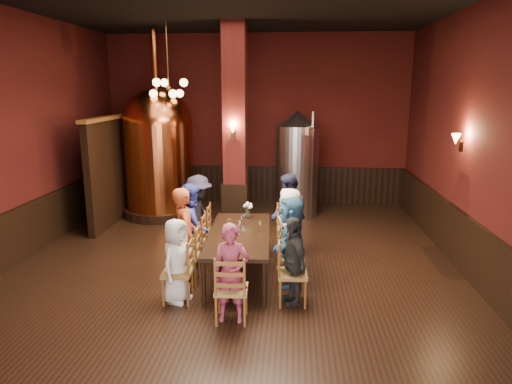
# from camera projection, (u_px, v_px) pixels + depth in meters

# --- Properties ---
(room) EXTENTS (10.00, 10.02, 4.50)m
(room) POSITION_uv_depth(u_px,v_px,m) (231.00, 142.00, 7.40)
(room) COLOR black
(room) RESTS_ON ground
(wainscot_right) EXTENTS (0.08, 9.90, 1.00)m
(wainscot_right) POSITION_uv_depth(u_px,v_px,m) (472.00, 251.00, 7.47)
(wainscot_right) COLOR black
(wainscot_right) RESTS_ON ground
(wainscot_back) EXTENTS (7.90, 0.08, 1.00)m
(wainscot_back) POSITION_uv_depth(u_px,v_px,m) (256.00, 184.00, 12.61)
(wainscot_back) COLOR black
(wainscot_back) RESTS_ON ground
(wainscot_left) EXTENTS (0.08, 9.90, 1.00)m
(wainscot_left) POSITION_uv_depth(u_px,v_px,m) (12.00, 238.00, 8.11)
(wainscot_left) COLOR black
(wainscot_left) RESTS_ON ground
(column) EXTENTS (0.58, 0.58, 4.50)m
(column) POSITION_uv_depth(u_px,v_px,m) (235.00, 127.00, 10.14)
(column) COLOR #41120D
(column) RESTS_ON ground
(partition) EXTENTS (0.22, 3.50, 2.40)m
(partition) POSITION_uv_depth(u_px,v_px,m) (118.00, 169.00, 11.00)
(partition) COLOR black
(partition) RESTS_ON ground
(pendant_cluster) EXTENTS (0.90, 0.90, 1.70)m
(pendant_cluster) POSITION_uv_depth(u_px,v_px,m) (169.00, 88.00, 10.17)
(pendant_cluster) COLOR #A57226
(pendant_cluster) RESTS_ON room
(sconce_wall) EXTENTS (0.20, 0.20, 0.36)m
(sconce_wall) POSITION_uv_depth(u_px,v_px,m) (461.00, 142.00, 7.87)
(sconce_wall) COLOR black
(sconce_wall) RESTS_ON room
(sconce_column) EXTENTS (0.20, 0.20, 0.36)m
(sconce_column) POSITION_uv_depth(u_px,v_px,m) (233.00, 131.00, 9.86)
(sconce_column) COLOR black
(sconce_column) RESTS_ON column
(dining_table) EXTENTS (1.11, 2.44, 0.75)m
(dining_table) POSITION_uv_depth(u_px,v_px,m) (239.00, 236.00, 7.62)
(dining_table) COLOR black
(dining_table) RESTS_ON ground
(chair_0) EXTENTS (0.48, 0.48, 0.92)m
(chair_0) POSITION_uv_depth(u_px,v_px,m) (177.00, 272.00, 6.73)
(chair_0) COLOR brown
(chair_0) RESTS_ON ground
(person_0) EXTENTS (0.59, 0.72, 1.27)m
(person_0) POSITION_uv_depth(u_px,v_px,m) (177.00, 261.00, 6.69)
(person_0) COLOR silver
(person_0) RESTS_ON ground
(chair_1) EXTENTS (0.48, 0.48, 0.92)m
(chair_1) POSITION_uv_depth(u_px,v_px,m) (186.00, 256.00, 7.38)
(chair_1) COLOR brown
(chair_1) RESTS_ON ground
(person_1) EXTENTS (0.56, 0.68, 1.59)m
(person_1) POSITION_uv_depth(u_px,v_px,m) (185.00, 236.00, 7.31)
(person_1) COLOR #9F3B1B
(person_1) RESTS_ON ground
(chair_2) EXTENTS (0.48, 0.48, 0.92)m
(chair_2) POSITION_uv_depth(u_px,v_px,m) (193.00, 242.00, 8.02)
(chair_2) COLOR brown
(chair_2) RESTS_ON ground
(person_2) EXTENTS (0.49, 0.79, 1.51)m
(person_2) POSITION_uv_depth(u_px,v_px,m) (192.00, 226.00, 7.96)
(person_2) COLOR #2C3693
(person_2) RESTS_ON ground
(chair_3) EXTENTS (0.48, 0.48, 0.92)m
(chair_3) POSITION_uv_depth(u_px,v_px,m) (199.00, 230.00, 8.68)
(chair_3) COLOR brown
(chair_3) RESTS_ON ground
(person_3) EXTENTS (0.77, 1.09, 1.53)m
(person_3) POSITION_uv_depth(u_px,v_px,m) (198.00, 215.00, 8.61)
(person_3) COLOR black
(person_3) RESTS_ON ground
(chair_4) EXTENTS (0.48, 0.48, 0.92)m
(chair_4) POSITION_uv_depth(u_px,v_px,m) (293.00, 274.00, 6.67)
(chair_4) COLOR brown
(chair_4) RESTS_ON ground
(person_4) EXTENTS (0.60, 0.84, 1.32)m
(person_4) POSITION_uv_depth(u_px,v_px,m) (293.00, 261.00, 6.62)
(person_4) COLOR black
(person_4) RESTS_ON ground
(chair_5) EXTENTS (0.48, 0.48, 0.92)m
(chair_5) POSITION_uv_depth(u_px,v_px,m) (291.00, 257.00, 7.32)
(chair_5) COLOR brown
(chair_5) RESTS_ON ground
(person_5) EXTENTS (0.55, 1.39, 1.46)m
(person_5) POSITION_uv_depth(u_px,v_px,m) (291.00, 241.00, 7.26)
(person_5) COLOR #2B5A83
(person_5) RESTS_ON ground
(chair_6) EXTENTS (0.48, 0.48, 0.92)m
(chair_6) POSITION_uv_depth(u_px,v_px,m) (289.00, 243.00, 7.96)
(chair_6) COLOR brown
(chair_6) RESTS_ON ground
(person_6) EXTENTS (0.59, 0.78, 1.44)m
(person_6) POSITION_uv_depth(u_px,v_px,m) (290.00, 229.00, 7.91)
(person_6) COLOR white
(person_6) RESTS_ON ground
(chair_7) EXTENTS (0.48, 0.48, 0.92)m
(chair_7) POSITION_uv_depth(u_px,v_px,m) (288.00, 231.00, 8.62)
(chair_7) COLOR brown
(chair_7) RESTS_ON ground
(person_7) EXTENTS (0.63, 0.84, 1.56)m
(person_7) POSITION_uv_depth(u_px,v_px,m) (288.00, 215.00, 8.54)
(person_7) COLOR #1E1F3C
(person_7) RESTS_ON ground
(chair_8) EXTENTS (0.48, 0.48, 0.92)m
(chair_8) POSITION_uv_depth(u_px,v_px,m) (231.00, 289.00, 6.16)
(chair_8) COLOR brown
(chair_8) RESTS_ON ground
(person_8) EXTENTS (0.51, 0.34, 1.37)m
(person_8) POSITION_uv_depth(u_px,v_px,m) (231.00, 273.00, 6.11)
(person_8) COLOR #8B2E46
(person_8) RESTS_ON ground
(copper_kettle) EXTENTS (1.89, 1.89, 4.41)m
(copper_kettle) POSITION_uv_depth(u_px,v_px,m) (159.00, 151.00, 11.10)
(copper_kettle) COLOR black
(copper_kettle) RESTS_ON ground
(steel_vessel) EXTENTS (1.38, 1.38, 2.58)m
(steel_vessel) POSITION_uv_depth(u_px,v_px,m) (297.00, 164.00, 11.16)
(steel_vessel) COLOR #B2B2B7
(steel_vessel) RESTS_ON ground
(rose_vase) EXTENTS (0.18, 0.18, 0.30)m
(rose_vase) POSITION_uv_depth(u_px,v_px,m) (248.00, 208.00, 8.43)
(rose_vase) COLOR white
(rose_vase) RESTS_ON dining_table
(wine_glass_0) EXTENTS (0.07, 0.07, 0.17)m
(wine_glass_0) POSITION_uv_depth(u_px,v_px,m) (229.00, 224.00, 7.81)
(wine_glass_0) COLOR white
(wine_glass_0) RESTS_ON dining_table
(wine_glass_1) EXTENTS (0.07, 0.07, 0.17)m
(wine_glass_1) POSITION_uv_depth(u_px,v_px,m) (260.00, 226.00, 7.69)
(wine_glass_1) COLOR white
(wine_glass_1) RESTS_ON dining_table
(wine_glass_2) EXTENTS (0.07, 0.07, 0.17)m
(wine_glass_2) POSITION_uv_depth(u_px,v_px,m) (242.00, 220.00, 8.02)
(wine_glass_2) COLOR white
(wine_glass_2) RESTS_ON dining_table
(wine_glass_3) EXTENTS (0.07, 0.07, 0.17)m
(wine_glass_3) POSITION_uv_depth(u_px,v_px,m) (240.00, 225.00, 7.72)
(wine_glass_3) COLOR white
(wine_glass_3) RESTS_ON dining_table
(wine_glass_4) EXTENTS (0.07, 0.07, 0.17)m
(wine_glass_4) POSITION_uv_depth(u_px,v_px,m) (239.00, 230.00, 7.48)
(wine_glass_4) COLOR white
(wine_glass_4) RESTS_ON dining_table
(wine_glass_5) EXTENTS (0.07, 0.07, 0.17)m
(wine_glass_5) POSITION_uv_depth(u_px,v_px,m) (244.00, 219.00, 8.08)
(wine_glass_5) COLOR white
(wine_glass_5) RESTS_ON dining_table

